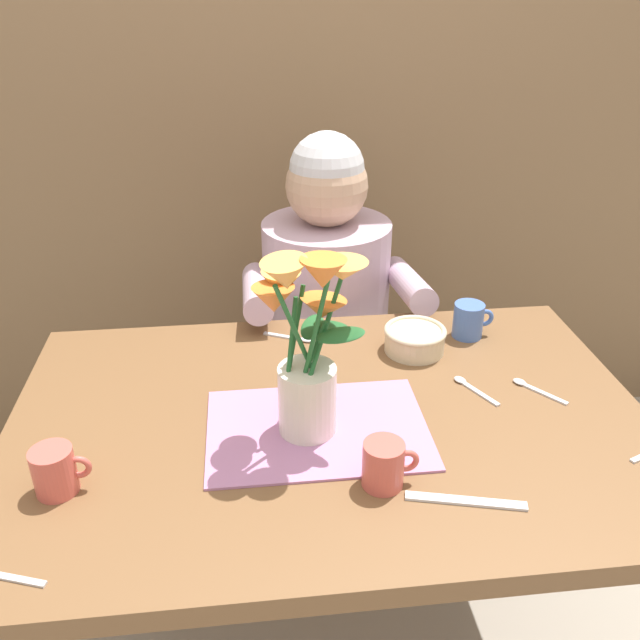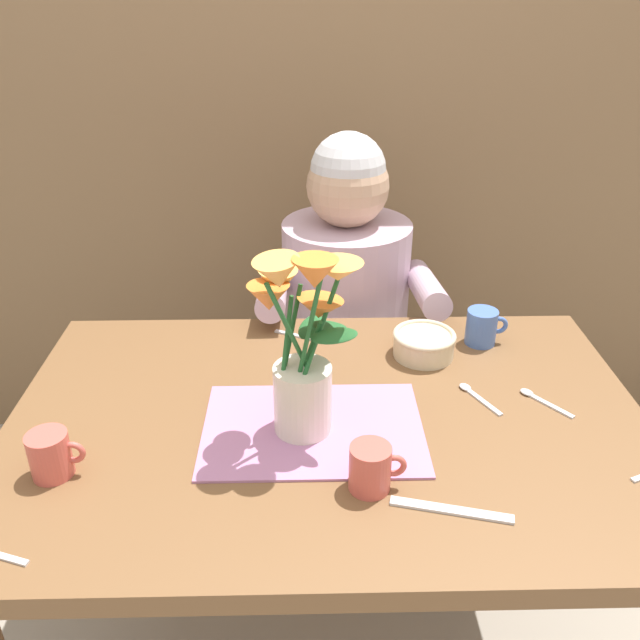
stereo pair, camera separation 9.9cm
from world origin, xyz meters
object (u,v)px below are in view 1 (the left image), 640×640
seated_person (326,337)px  tea_cup (55,471)px  flower_vase (307,344)px  ceramic_bowl (415,339)px  coffee_cup (384,464)px  ceramic_mug (469,320)px  dinner_knife (466,501)px

seated_person → tea_cup: bearing=-120.9°
flower_vase → tea_cup: flower_vase is taller
ceramic_bowl → coffee_cup: size_ratio=1.46×
seated_person → coffee_cup: bearing=-86.7°
ceramic_bowl → tea_cup: tea_cup is taller
ceramic_mug → ceramic_bowl: bearing=-159.2°
dinner_knife → tea_cup: (-0.64, 0.10, 0.04)m
seated_person → ceramic_bowl: (0.14, -0.39, 0.21)m
dinner_knife → tea_cup: bearing=-174.8°
flower_vase → coffee_cup: (0.11, -0.15, -0.14)m
tea_cup → flower_vase: bearing=14.7°
ceramic_mug → tea_cup: 0.91m
seated_person → tea_cup: seated_person is taller
flower_vase → tea_cup: (-0.41, -0.11, -0.14)m
seated_person → coffee_cup: seated_person is taller
dinner_knife → ceramic_bowl: bearing=100.5°
dinner_knife → seated_person: bearing=111.7°
ceramic_mug → dinner_knife: bearing=-107.9°
ceramic_bowl → coffee_cup: 0.44m
dinner_knife → ceramic_mug: bearing=86.4°
ceramic_mug → tea_cup: same height
seated_person → ceramic_mug: seated_person is taller
ceramic_bowl → coffee_cup: coffee_cup is taller
tea_cup → ceramic_mug: bearing=27.5°
ceramic_bowl → ceramic_mug: size_ratio=1.46×
ceramic_mug → tea_cup: bearing=-152.5°
tea_cup → dinner_knife: bearing=-9.0°
flower_vase → dinner_knife: size_ratio=1.88×
ceramic_mug → coffee_cup: same height
ceramic_bowl → flower_vase: bearing=-135.0°
flower_vase → ceramic_bowl: 0.40m
dinner_knife → ceramic_mug: 0.55m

